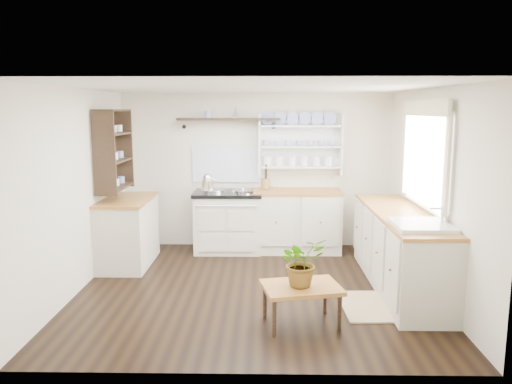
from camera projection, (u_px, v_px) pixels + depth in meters
floor at (254, 288)px, 5.81m from camera, size 4.00×3.80×0.01m
wall_back at (256, 171)px, 7.50m from camera, size 4.00×0.02×2.30m
wall_right at (432, 192)px, 5.59m from camera, size 0.02×3.80×2.30m
wall_left at (78, 191)px, 5.66m from camera, size 0.02×3.80×2.30m
ceiling at (253, 87)px, 5.43m from camera, size 4.00×3.80×0.01m
window at (425, 154)px, 5.67m from camera, size 0.08×1.55×1.22m
aga_cooker at (228, 221)px, 7.30m from camera, size 0.99×0.69×0.91m
back_cabinets at (297, 220)px, 7.31m from camera, size 1.27×0.63×0.90m
right_cabinets at (399, 249)px, 5.81m from camera, size 0.62×2.43×0.90m
belfast_sink at (421, 237)px, 5.01m from camera, size 0.55×0.60×0.45m
left_cabinets at (128, 231)px, 6.66m from camera, size 0.62×1.13×0.90m
plate_rack at (300, 144)px, 7.38m from camera, size 1.20×0.22×0.90m
high_shelf at (229, 120)px, 7.26m from camera, size 1.50×0.29×0.16m
left_shelving at (114, 149)px, 6.48m from camera, size 0.28×0.80×1.05m
kettle at (207, 182)px, 7.08m from camera, size 0.18×0.18×0.22m
utensil_crock at (265, 184)px, 7.31m from camera, size 0.13×0.13×0.15m
center_table at (301, 290)px, 4.79m from camera, size 0.82×0.66×0.40m
potted_plant at (302, 262)px, 4.74m from camera, size 0.54×0.51×0.47m
floor_rug at (368, 306)px, 5.28m from camera, size 0.58×0.87×0.02m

